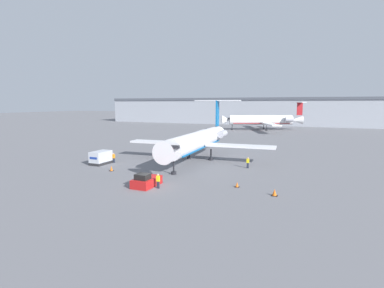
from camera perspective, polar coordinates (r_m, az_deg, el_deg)
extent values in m
plane|color=slate|center=(38.01, -8.38, -8.24)|extent=(600.00, 600.00, 0.00)
cube|color=#9EA3AD|center=(152.41, 15.81, 5.80)|extent=(180.00, 16.00, 11.99)
cube|color=#4C515B|center=(152.36, 15.91, 8.27)|extent=(180.00, 16.80, 1.20)
cylinder|color=white|center=(53.75, 0.94, 0.61)|extent=(4.66, 23.58, 3.28)
cone|color=white|center=(41.74, -4.79, -1.48)|extent=(3.43, 2.81, 3.28)
cube|color=black|center=(42.60, -4.21, -0.51)|extent=(2.82, 0.86, 0.44)
cone|color=white|center=(66.62, 4.66, 1.97)|extent=(3.16, 3.77, 2.95)
cube|color=#0C5999|center=(53.90, 0.94, -0.51)|extent=(4.19, 21.22, 0.20)
cube|color=white|center=(53.08, 9.21, -0.38)|extent=(12.20, 3.47, 0.36)
cube|color=white|center=(57.79, -5.91, 0.33)|extent=(12.20, 3.47, 0.36)
cylinder|color=#ADADB7|center=(62.48, 5.81, 1.95)|extent=(1.61, 3.58, 1.41)
cylinder|color=#ADADB7|center=(63.70, 1.83, 2.10)|extent=(1.61, 3.58, 1.41)
cube|color=#0C5999|center=(67.02, 4.86, 5.83)|extent=(0.37, 2.21, 5.65)
cube|color=white|center=(66.99, 4.89, 8.24)|extent=(10.26, 2.40, 0.20)
cylinder|color=black|center=(44.32, -3.51, -4.47)|extent=(0.24, 0.24, 2.10)
cylinder|color=black|center=(44.51, -3.50, -5.53)|extent=(0.80, 0.80, 0.40)
cylinder|color=black|center=(56.50, -0.54, -1.79)|extent=(0.24, 0.24, 2.10)
cylinder|color=black|center=(56.64, -0.54, -2.64)|extent=(0.80, 0.80, 0.40)
cylinder|color=black|center=(55.20, 3.62, -2.04)|extent=(0.24, 0.24, 2.10)
cylinder|color=black|center=(55.35, 3.61, -2.90)|extent=(0.80, 0.80, 0.40)
cube|color=#B21919|center=(38.63, -8.63, -7.15)|extent=(2.33, 4.11, 1.08)
cube|color=black|center=(37.67, -9.38, -6.15)|extent=(1.63, 1.48, 0.70)
cube|color=black|center=(40.31, -7.15, -6.73)|extent=(2.10, 0.30, 0.65)
cube|color=#232326|center=(54.10, -16.94, -3.45)|extent=(2.13, 3.70, 0.45)
cube|color=#B7BCC6|center=(53.89, -16.98, -2.27)|extent=(2.13, 3.70, 1.81)
cube|color=navy|center=(52.50, -18.29, -2.58)|extent=(1.49, 0.04, 0.36)
cube|color=#232838|center=(37.46, -6.47, -7.73)|extent=(0.32, 0.20, 0.89)
cube|color=yellow|center=(37.26, -6.49, -6.55)|extent=(0.40, 0.24, 0.70)
sphere|color=tan|center=(37.14, -6.50, -5.83)|extent=(0.26, 0.26, 0.26)
cube|color=#232838|center=(49.39, 10.57, -4.05)|extent=(0.32, 0.20, 0.86)
cube|color=yellow|center=(49.24, 10.59, -3.16)|extent=(0.40, 0.24, 0.68)
sphere|color=tan|center=(49.15, 10.60, -2.63)|extent=(0.25, 0.25, 0.25)
cube|color=#232838|center=(54.68, -14.66, -3.04)|extent=(0.32, 0.20, 0.83)
cube|color=orange|center=(54.55, -14.69, -2.27)|extent=(0.40, 0.24, 0.66)
sphere|color=tan|center=(54.48, -14.70, -1.80)|extent=(0.24, 0.24, 0.24)
cube|color=black|center=(48.32, -15.09, -4.94)|extent=(0.59, 0.59, 0.04)
cone|color=orange|center=(48.24, -15.10, -4.51)|extent=(0.42, 0.42, 0.71)
cube|color=black|center=(38.29, 8.57, -8.09)|extent=(0.55, 0.55, 0.04)
cone|color=orange|center=(38.20, 8.58, -7.62)|extent=(0.39, 0.39, 0.62)
cube|color=black|center=(35.72, 15.42, -9.45)|extent=(0.70, 0.70, 0.04)
cone|color=orange|center=(35.61, 15.44, -8.85)|extent=(0.50, 0.50, 0.75)
cylinder|color=white|center=(120.93, 12.95, 4.47)|extent=(23.97, 12.84, 3.80)
cone|color=white|center=(118.73, 6.46, 4.56)|extent=(4.26, 4.67, 3.80)
cube|color=black|center=(118.83, 7.05, 4.88)|extent=(1.88, 3.25, 0.44)
cone|color=white|center=(124.79, 19.38, 4.33)|extent=(5.17, 4.76, 3.42)
cube|color=maroon|center=(121.00, 12.93, 3.89)|extent=(21.57, 11.55, 0.20)
cube|color=white|center=(110.95, 14.73, 3.69)|extent=(9.63, 17.34, 0.36)
cube|color=white|center=(131.60, 12.46, 4.36)|extent=(9.63, 17.34, 0.36)
cylinder|color=#ADADB7|center=(120.85, 18.00, 4.51)|extent=(3.54, 3.00, 2.00)
cylinder|color=#ADADB7|center=(126.19, 17.24, 4.67)|extent=(3.54, 3.00, 2.00)
cube|color=maroon|center=(124.91, 19.84, 6.33)|extent=(2.12, 1.06, 5.00)
cube|color=white|center=(124.90, 19.89, 7.48)|extent=(5.11, 9.00, 0.20)
cylinder|color=black|center=(119.21, 7.64, 3.15)|extent=(0.24, 0.24, 2.02)
cylinder|color=black|center=(119.28, 7.64, 2.77)|extent=(0.80, 0.80, 0.40)
cylinder|color=black|center=(123.92, 13.49, 3.18)|extent=(0.24, 0.24, 2.02)
cylinder|color=black|center=(123.99, 13.47, 2.81)|extent=(0.80, 0.80, 0.40)
cylinder|color=black|center=(119.13, 14.02, 2.99)|extent=(0.24, 0.24, 2.02)
cylinder|color=black|center=(119.20, 14.00, 2.60)|extent=(0.80, 0.80, 0.40)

